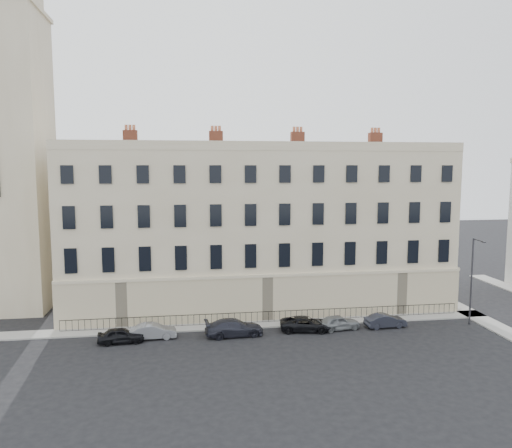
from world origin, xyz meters
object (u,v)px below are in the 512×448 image
object	(u,v)px
car_c	(234,327)
streetlamp	(472,277)
car_a	(121,335)
car_e	(338,322)
car_b	(153,331)
car_d	(306,324)
car_f	(385,321)

from	to	relation	value
car_c	streetlamp	size ratio (longest dim) A/B	0.62
car_a	car_e	distance (m)	17.71
car_b	car_d	bearing A→B (deg)	-92.30
car_d	car_e	distance (m)	2.80
car_b	streetlamp	xyz separation A→B (m)	(27.00, -0.52, 3.60)
car_b	car_c	bearing A→B (deg)	-94.95
car_b	car_d	xyz separation A→B (m)	(12.50, 0.02, -0.01)
car_b	car_e	world-z (taller)	car_e
car_c	car_e	bearing A→B (deg)	-92.54
car_f	streetlamp	xyz separation A→B (m)	(7.56, -0.42, 3.62)
car_d	streetlamp	size ratio (longest dim) A/B	0.56
car_f	car_c	bearing A→B (deg)	86.95
car_d	streetlamp	xyz separation A→B (m)	(14.51, -0.54, 3.61)
streetlamp	car_b	bearing A→B (deg)	-178.17
car_e	car_f	world-z (taller)	car_e
car_a	car_c	distance (m)	8.87
car_e	car_f	xyz separation A→B (m)	(4.14, -0.03, -0.04)
car_d	car_f	bearing A→B (deg)	-81.84
car_a	car_f	world-z (taller)	car_a
car_f	streetlamp	world-z (taller)	streetlamp
streetlamp	car_a	bearing A→B (deg)	-176.86
car_b	car_e	xyz separation A→B (m)	(15.30, -0.07, 0.01)
car_e	car_f	distance (m)	4.14
car_a	car_c	xyz separation A→B (m)	(8.86, 0.34, 0.08)
car_b	car_d	distance (m)	12.50
car_d	car_e	world-z (taller)	car_e
car_a	car_c	bearing A→B (deg)	-92.42
car_c	streetlamp	bearing A→B (deg)	-94.61
car_b	car_c	size ratio (longest dim) A/B	0.78
car_b	car_f	world-z (taller)	car_b
car_f	streetlamp	distance (m)	8.40
car_a	streetlamp	bearing A→B (deg)	-94.39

